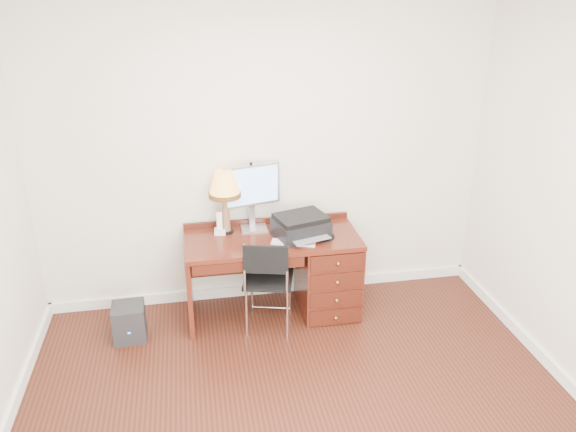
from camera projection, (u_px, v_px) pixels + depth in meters
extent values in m
plane|color=black|center=(305.00, 422.00, 3.85)|extent=(4.00, 4.00, 0.00)
plane|color=silver|center=(265.00, 158.00, 4.90)|extent=(4.00, 0.00, 4.00)
plane|color=white|center=(311.00, 2.00, 2.79)|extent=(4.00, 4.00, 0.00)
cube|color=white|center=(268.00, 288.00, 5.40)|extent=(4.00, 0.03, 0.10)
cube|color=white|center=(566.00, 381.00, 4.16)|extent=(0.03, 3.50, 0.10)
cube|color=#551D12|center=(272.00, 240.00, 4.83)|extent=(1.50, 0.65, 0.04)
cube|color=#551D12|center=(327.00, 273.00, 5.06)|extent=(0.50, 0.61, 0.71)
cube|color=#551D12|center=(190.00, 285.00, 4.85)|extent=(0.04, 0.61, 0.71)
cube|color=#43160D|center=(242.00, 254.00, 5.16)|extent=(0.96, 0.03, 0.39)
cube|color=#43160D|center=(249.00, 266.00, 4.54)|extent=(0.91, 0.03, 0.09)
sphere|color=#BF8C3F|center=(337.00, 292.00, 4.76)|extent=(0.03, 0.03, 0.03)
cube|color=silver|center=(254.00, 228.00, 4.98)|extent=(0.26, 0.21, 0.02)
cube|color=silver|center=(253.00, 216.00, 4.99)|extent=(0.06, 0.04, 0.18)
cube|color=silver|center=(252.00, 185.00, 4.85)|extent=(0.50, 0.16, 0.37)
cube|color=#4C8CF2|center=(253.00, 186.00, 4.83)|extent=(0.46, 0.12, 0.33)
cube|color=white|center=(293.00, 243.00, 4.71)|extent=(0.38, 0.21, 0.01)
cylinder|color=black|center=(321.00, 237.00, 4.83)|extent=(0.23, 0.23, 0.01)
ellipsoid|color=white|center=(322.00, 234.00, 4.82)|extent=(0.10, 0.06, 0.04)
cube|color=black|center=(301.00, 228.00, 4.82)|extent=(0.51, 0.44, 0.15)
cube|color=black|center=(301.00, 217.00, 4.78)|extent=(0.48, 0.42, 0.04)
cylinder|color=black|center=(227.00, 231.00, 4.91)|extent=(0.12, 0.12, 0.02)
cone|color=brown|center=(226.00, 212.00, 4.84)|extent=(0.07, 0.07, 0.34)
cone|color=#FFB850|center=(224.00, 183.00, 4.73)|extent=(0.27, 0.27, 0.21)
cylinder|color=#593814|center=(225.00, 194.00, 4.77)|extent=(0.28, 0.28, 0.04)
cube|color=white|center=(220.00, 231.00, 4.88)|extent=(0.10, 0.10, 0.04)
cube|color=white|center=(219.00, 221.00, 4.84)|extent=(0.05, 0.07, 0.16)
cylinder|color=black|center=(312.00, 221.00, 5.01)|extent=(0.09, 0.09, 0.11)
cube|color=black|center=(269.00, 279.00, 4.75)|extent=(0.49, 0.49, 0.03)
cube|color=black|center=(272.00, 260.00, 4.47)|extent=(0.36, 0.11, 0.24)
cylinder|color=silver|center=(247.00, 294.00, 4.97)|extent=(0.02, 0.02, 0.45)
cylinder|color=silver|center=(285.00, 290.00, 5.03)|extent=(0.02, 0.02, 0.45)
cylinder|color=silver|center=(252.00, 315.00, 4.66)|extent=(0.02, 0.02, 0.45)
cylinder|color=silver|center=(292.00, 311.00, 4.72)|extent=(0.02, 0.02, 0.45)
cylinder|color=silver|center=(250.00, 270.00, 4.47)|extent=(0.02, 0.02, 0.40)
cylinder|color=silver|center=(293.00, 267.00, 4.53)|extent=(0.02, 0.02, 0.40)
cube|color=black|center=(129.00, 322.00, 4.70)|extent=(0.27, 0.27, 0.31)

